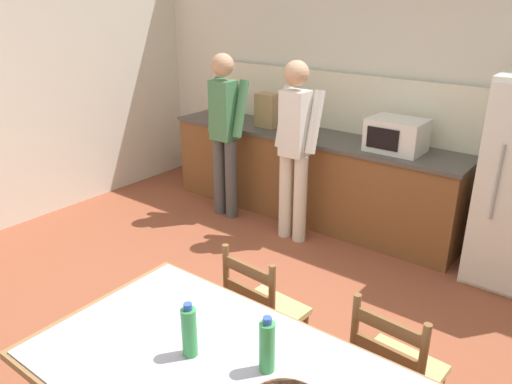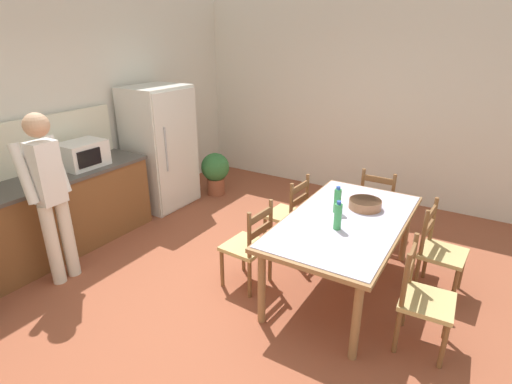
% 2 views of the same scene
% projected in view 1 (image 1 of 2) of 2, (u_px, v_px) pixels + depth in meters
% --- Properties ---
extents(ground_plane, '(8.32, 8.32, 0.00)m').
position_uv_depth(ground_plane, '(242.00, 357.00, 3.37)').
color(ground_plane, brown).
extents(wall_back, '(6.52, 0.12, 2.90)m').
position_uv_depth(wall_back, '(416.00, 87.00, 4.78)').
color(wall_back, silver).
rests_on(wall_back, ground).
extents(kitchen_counter, '(3.28, 0.66, 0.92)m').
position_uv_depth(kitchen_counter, '(309.00, 176.00, 5.34)').
color(kitchen_counter, brown).
rests_on(kitchen_counter, ground).
extents(counter_splashback, '(3.24, 0.03, 0.60)m').
position_uv_depth(counter_splashback, '(327.00, 100.00, 5.28)').
color(counter_splashback, '#EFE8CB').
rests_on(counter_splashback, kitchen_counter).
extents(microwave, '(0.50, 0.39, 0.30)m').
position_uv_depth(microwave, '(396.00, 135.00, 4.57)').
color(microwave, white).
rests_on(microwave, kitchen_counter).
extents(paper_bag, '(0.24, 0.16, 0.36)m').
position_uv_depth(paper_bag, '(267.00, 110.00, 5.39)').
color(paper_bag, tan).
rests_on(paper_bag, kitchen_counter).
extents(bottle_near_centre, '(0.07, 0.07, 0.27)m').
position_uv_depth(bottle_near_centre, '(189.00, 331.00, 2.22)').
color(bottle_near_centre, green).
rests_on(bottle_near_centre, dining_table).
extents(bottle_off_centre, '(0.07, 0.07, 0.27)m').
position_uv_depth(bottle_off_centre, '(267.00, 346.00, 2.12)').
color(bottle_off_centre, green).
rests_on(bottle_off_centre, dining_table).
extents(chair_side_far_right, '(0.44, 0.42, 0.91)m').
position_uv_depth(chair_side_far_right, '(394.00, 373.00, 2.61)').
color(chair_side_far_right, brown).
rests_on(chair_side_far_right, ground).
extents(chair_side_far_left, '(0.44, 0.42, 0.91)m').
position_uv_depth(chair_side_far_left, '(263.00, 313.00, 3.09)').
color(chair_side_far_left, brown).
rests_on(chair_side_far_left, ground).
extents(person_at_sink, '(0.44, 0.30, 1.74)m').
position_uv_depth(person_at_sink, '(225.00, 128.00, 5.18)').
color(person_at_sink, '#4C4C4C').
rests_on(person_at_sink, ground).
extents(person_at_counter, '(0.44, 0.30, 1.74)m').
position_uv_depth(person_at_counter, '(295.00, 143.00, 4.66)').
color(person_at_counter, silver).
rests_on(person_at_counter, ground).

